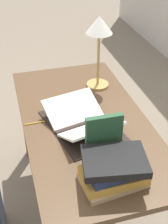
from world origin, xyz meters
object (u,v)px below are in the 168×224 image
Objects in this scene: pencil at (37,123)px; book_standing_upright at (104,140)px; reading_lamp at (99,33)px; book_stack_tall at (114,170)px; open_book at (82,122)px; coffee_mug at (94,142)px.

book_standing_upright is at bearing 33.81° from pencil.
book_standing_upright is 0.80m from reading_lamp.
reading_lamp is (-0.73, 0.20, 0.25)m from book_standing_upright.
reading_lamp is at bearing 166.89° from book_stack_tall.
book_stack_tall is 0.64× the size of reading_lamp.
book_standing_upright is at bearing -7.71° from open_book.
pencil is at bearing -144.93° from book_standing_upright.
book_standing_upright reaches higher than pencil.
book_standing_upright is 0.14m from coffee_mug.
pencil is at bearing -154.03° from book_stack_tall.
open_book is 3.67× the size of pencil.
coffee_mug is at bearing -9.36° from open_book.
open_book is at bearing 67.62° from pencil.
coffee_mug is 0.76× the size of pencil.
reading_lamp is at bearing 124.37° from pencil.
pencil is at bearing -55.63° from reading_lamp.
book_stack_tall is 0.16m from book_standing_upright.
pencil is (-0.30, -0.25, -0.04)m from coffee_mug.
open_book is at bearing -176.54° from coffee_mug.
book_standing_upright is at bearing 8.16° from coffee_mug.
reading_lamp is at bearing 138.54° from open_book.
book_stack_tall is at bearing -9.41° from open_book.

